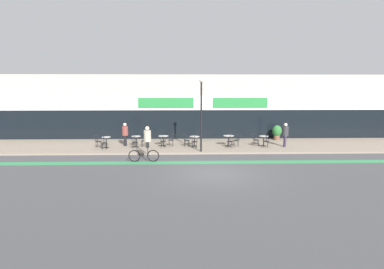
{
  "coord_description": "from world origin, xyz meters",
  "views": [
    {
      "loc": [
        -1.58,
        -14.76,
        4.37
      ],
      "look_at": [
        -1.05,
        5.17,
        1.23
      ],
      "focal_mm": 28.0,
      "sensor_mm": 36.0,
      "label": 1
    }
  ],
  "objects_px": {
    "cafe_chair_3_side": "(186,139)",
    "cafe_chair_4_near": "(230,141)",
    "bistro_table_2": "(163,139)",
    "bistro_table_4": "(229,139)",
    "cafe_chair_1_near": "(135,141)",
    "cafe_chair_2_side": "(172,139)",
    "cafe_chair_2_near": "(163,140)",
    "bistro_table_1": "(136,139)",
    "pedestrian_near_end": "(285,133)",
    "cafe_chair_4_side": "(237,139)",
    "planter_pot": "(277,132)",
    "cafe_chair_5_near": "(266,140)",
    "pedestrian_far_end": "(125,132)",
    "lamp_post": "(201,110)",
    "bistro_table_3": "(194,139)",
    "cafe_chair_0_side": "(98,141)",
    "cyclist_0": "(146,142)",
    "cafe_chair_3_near": "(195,141)",
    "bistro_table_5": "(264,139)",
    "cafe_chair_0_near": "(104,142)",
    "bistro_table_0": "(106,140)",
    "cafe_chair_1_side": "(145,140)",
    "cafe_chair_5_side": "(255,139)"
  },
  "relations": [
    {
      "from": "cafe_chair_0_near",
      "to": "planter_pot",
      "type": "height_order",
      "value": "planter_pot"
    },
    {
      "from": "cafe_chair_1_near",
      "to": "cyclist_0",
      "type": "bearing_deg",
      "value": -153.02
    },
    {
      "from": "bistro_table_1",
      "to": "cafe_chair_1_side",
      "type": "height_order",
      "value": "cafe_chair_1_side"
    },
    {
      "from": "bistro_table_2",
      "to": "pedestrian_far_end",
      "type": "relative_size",
      "value": 0.44
    },
    {
      "from": "cafe_chair_0_near",
      "to": "pedestrian_far_end",
      "type": "distance_m",
      "value": 1.82
    },
    {
      "from": "bistro_table_1",
      "to": "pedestrian_near_end",
      "type": "height_order",
      "value": "pedestrian_near_end"
    },
    {
      "from": "cafe_chair_4_near",
      "to": "cafe_chair_3_side",
      "type": "bearing_deg",
      "value": 73.9
    },
    {
      "from": "cafe_chair_5_near",
      "to": "pedestrian_far_end",
      "type": "height_order",
      "value": "pedestrian_far_end"
    },
    {
      "from": "cafe_chair_3_side",
      "to": "cafe_chair_5_near",
      "type": "xyz_separation_m",
      "value": [
        5.72,
        -0.57,
        0.0
      ]
    },
    {
      "from": "pedestrian_near_end",
      "to": "cafe_chair_0_near",
      "type": "bearing_deg",
      "value": 8.16
    },
    {
      "from": "cafe_chair_1_near",
      "to": "pedestrian_near_end",
      "type": "xyz_separation_m",
      "value": [
        10.77,
        0.37,
        0.51
      ]
    },
    {
      "from": "cafe_chair_4_side",
      "to": "planter_pot",
      "type": "height_order",
      "value": "planter_pot"
    },
    {
      "from": "bistro_table_5",
      "to": "cafe_chair_1_side",
      "type": "distance_m",
      "value": 8.69
    },
    {
      "from": "cafe_chair_3_near",
      "to": "cafe_chair_5_near",
      "type": "relative_size",
      "value": 1.0
    },
    {
      "from": "bistro_table_5",
      "to": "cafe_chair_0_side",
      "type": "xyz_separation_m",
      "value": [
        -12.02,
        -0.35,
        -0.0
      ]
    },
    {
      "from": "cafe_chair_2_near",
      "to": "lamp_post",
      "type": "xyz_separation_m",
      "value": [
        2.64,
        -1.4,
        2.3
      ]
    },
    {
      "from": "cafe_chair_4_near",
      "to": "bistro_table_3",
      "type": "bearing_deg",
      "value": 71.05
    },
    {
      "from": "bistro_table_3",
      "to": "cafe_chair_2_side",
      "type": "height_order",
      "value": "cafe_chair_2_side"
    },
    {
      "from": "cafe_chair_5_near",
      "to": "pedestrian_far_end",
      "type": "bearing_deg",
      "value": 92.65
    },
    {
      "from": "bistro_table_0",
      "to": "planter_pot",
      "type": "distance_m",
      "value": 13.43
    },
    {
      "from": "bistro_table_5",
      "to": "cafe_chair_5_side",
      "type": "bearing_deg",
      "value": -179.41
    },
    {
      "from": "bistro_table_5",
      "to": "cafe_chair_1_near",
      "type": "bearing_deg",
      "value": -175.56
    },
    {
      "from": "bistro_table_0",
      "to": "cafe_chair_3_near",
      "type": "height_order",
      "value": "cafe_chair_3_near"
    },
    {
      "from": "bistro_table_4",
      "to": "pedestrian_far_end",
      "type": "xyz_separation_m",
      "value": [
        -7.58,
        0.31,
        0.44
      ]
    },
    {
      "from": "cafe_chair_4_side",
      "to": "planter_pot",
      "type": "relative_size",
      "value": 0.75
    },
    {
      "from": "cafe_chair_0_near",
      "to": "cyclist_0",
      "type": "bearing_deg",
      "value": -138.65
    },
    {
      "from": "bistro_table_4",
      "to": "cafe_chair_2_near",
      "type": "height_order",
      "value": "cafe_chair_2_near"
    },
    {
      "from": "cafe_chair_1_side",
      "to": "cafe_chair_3_side",
      "type": "relative_size",
      "value": 1.0
    },
    {
      "from": "cafe_chair_1_near",
      "to": "cafe_chair_2_side",
      "type": "relative_size",
      "value": 1.0
    },
    {
      "from": "cafe_chair_3_side",
      "to": "cafe_chair_3_near",
      "type": "bearing_deg",
      "value": -52.93
    },
    {
      "from": "cafe_chair_2_near",
      "to": "cafe_chair_5_side",
      "type": "height_order",
      "value": "same"
    },
    {
      "from": "cyclist_0",
      "to": "lamp_post",
      "type": "bearing_deg",
      "value": -146.1
    },
    {
      "from": "bistro_table_2",
      "to": "bistro_table_4",
      "type": "height_order",
      "value": "bistro_table_4"
    },
    {
      "from": "bistro_table_1",
      "to": "cafe_chair_0_side",
      "type": "height_order",
      "value": "cafe_chair_0_side"
    },
    {
      "from": "cafe_chair_0_side",
      "to": "cafe_chair_1_near",
      "type": "height_order",
      "value": "same"
    },
    {
      "from": "cafe_chair_0_side",
      "to": "pedestrian_far_end",
      "type": "distance_m",
      "value": 2.01
    },
    {
      "from": "bistro_table_1",
      "to": "cafe_chair_5_near",
      "type": "height_order",
      "value": "cafe_chair_5_near"
    },
    {
      "from": "cafe_chair_2_side",
      "to": "lamp_post",
      "type": "height_order",
      "value": "lamp_post"
    },
    {
      "from": "cyclist_0",
      "to": "cafe_chair_5_near",
      "type": "bearing_deg",
      "value": -156.5
    },
    {
      "from": "cafe_chair_1_near",
      "to": "pedestrian_far_end",
      "type": "relative_size",
      "value": 0.53
    },
    {
      "from": "cafe_chair_5_side",
      "to": "cafe_chair_5_near",
      "type": "bearing_deg",
      "value": -50.03
    },
    {
      "from": "bistro_table_3",
      "to": "cafe_chair_4_side",
      "type": "height_order",
      "value": "cafe_chair_4_side"
    },
    {
      "from": "bistro_table_5",
      "to": "cafe_chair_0_side",
      "type": "bearing_deg",
      "value": -178.32
    },
    {
      "from": "cafe_chair_0_near",
      "to": "pedestrian_far_end",
      "type": "relative_size",
      "value": 0.53
    },
    {
      "from": "bistro_table_2",
      "to": "cafe_chair_4_near",
      "type": "height_order",
      "value": "cafe_chair_4_near"
    },
    {
      "from": "bistro_table_3",
      "to": "bistro_table_1",
      "type": "bearing_deg",
      "value": -179.23
    },
    {
      "from": "cafe_chair_3_side",
      "to": "cafe_chair_4_near",
      "type": "distance_m",
      "value": 3.2
    },
    {
      "from": "cafe_chair_1_near",
      "to": "pedestrian_near_end",
      "type": "distance_m",
      "value": 10.79
    },
    {
      "from": "bistro_table_5",
      "to": "cafe_chair_0_near",
      "type": "bearing_deg",
      "value": -175.08
    },
    {
      "from": "cafe_chair_2_near",
      "to": "bistro_table_4",
      "type": "bearing_deg",
      "value": -90.54
    }
  ]
}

